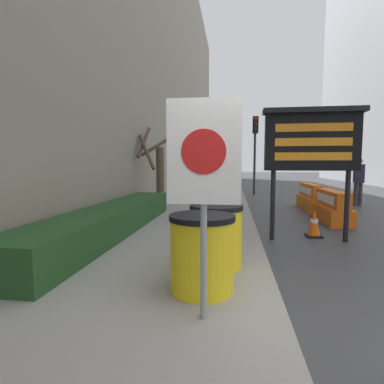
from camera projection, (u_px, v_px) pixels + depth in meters
ground_plane at (287, 330)px, 2.87m from camera, size 120.00×120.00×0.00m
sidewalk_left at (108, 309)px, 3.10m from camera, size 3.60×56.00×0.16m
building_left_facade at (155, 14)px, 12.33m from camera, size 0.40×50.40×15.53m
hedge_strip at (112, 220)px, 6.17m from camera, size 0.90×6.18×0.56m
bare_tree at (158, 168)px, 9.76m from camera, size 1.34×1.52×2.69m
barrel_drum_foreground at (202, 253)px, 3.34m from camera, size 0.73×0.73×0.86m
barrel_drum_middle at (216, 236)px, 4.13m from camera, size 0.73×0.73×0.86m
warning_sign at (204, 168)px, 2.63m from camera, size 0.66×0.08×1.99m
message_board at (312, 142)px, 6.04m from camera, size 1.96×0.36×2.69m
jersey_barrier_orange_far at (332, 208)px, 8.24m from camera, size 0.60×1.90×0.86m
jersey_barrier_orange_near at (310, 198)px, 10.57m from camera, size 0.53×1.98×0.89m
traffic_cone_near at (314, 224)px, 6.53m from camera, size 0.33×0.33×0.60m
traffic_light_near_curb at (255, 139)px, 15.31m from camera, size 0.28×0.44×4.00m
pedestrian_worker at (359, 178)px, 11.37m from camera, size 0.35×0.51×1.83m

